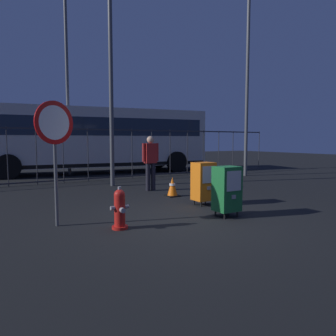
# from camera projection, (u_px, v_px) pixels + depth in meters

# --- Properties ---
(ground_plane) EXTENTS (60.00, 60.00, 0.00)m
(ground_plane) POSITION_uv_depth(u_px,v_px,m) (186.00, 219.00, 6.20)
(ground_plane) COLOR black
(fire_hydrant) EXTENTS (0.33, 0.32, 0.75)m
(fire_hydrant) POSITION_uv_depth(u_px,v_px,m) (120.00, 209.00, 5.46)
(fire_hydrant) COLOR red
(fire_hydrant) RESTS_ON ground_plane
(newspaper_box_primary) EXTENTS (0.48, 0.42, 1.02)m
(newspaper_box_primary) POSITION_uv_depth(u_px,v_px,m) (227.00, 189.00, 6.32)
(newspaper_box_primary) COLOR black
(newspaper_box_primary) RESTS_ON ground_plane
(newspaper_box_secondary) EXTENTS (0.48, 0.42, 1.02)m
(newspaper_box_secondary) POSITION_uv_depth(u_px,v_px,m) (204.00, 181.00, 7.47)
(newspaper_box_secondary) COLOR black
(newspaper_box_secondary) RESTS_ON ground_plane
(stop_sign) EXTENTS (0.71, 0.31, 2.23)m
(stop_sign) POSITION_uv_depth(u_px,v_px,m) (55.00, 137.00, 5.51)
(stop_sign) COLOR #4C4F54
(stop_sign) RESTS_ON ground_plane
(pedestrian) EXTENTS (0.55, 0.22, 1.67)m
(pedestrian) POSITION_uv_depth(u_px,v_px,m) (151.00, 160.00, 9.58)
(pedestrian) COLOR black
(pedestrian) RESTS_ON ground_plane
(traffic_cone) EXTENTS (0.36, 0.36, 0.53)m
(traffic_cone) POSITION_uv_depth(u_px,v_px,m) (172.00, 187.00, 8.65)
(traffic_cone) COLOR black
(traffic_cone) RESTS_ON ground_plane
(fence_barrier) EXTENTS (18.03, 0.04, 2.00)m
(fence_barrier) POSITION_uv_depth(u_px,v_px,m) (88.00, 154.00, 11.76)
(fence_barrier) COLOR #2D2D33
(fence_barrier) RESTS_ON ground_plane
(bus_near) EXTENTS (10.74, 3.86, 3.00)m
(bus_near) POSITION_uv_depth(u_px,v_px,m) (95.00, 137.00, 14.91)
(bus_near) COLOR beige
(bus_near) RESTS_ON ground_plane
(street_light_near_left) EXTENTS (0.32, 0.32, 8.09)m
(street_light_near_left) POSITION_uv_depth(u_px,v_px,m) (248.00, 68.00, 13.33)
(street_light_near_left) COLOR #4C4F54
(street_light_near_left) RESTS_ON ground_plane
(street_light_near_right) EXTENTS (0.32, 0.32, 6.57)m
(street_light_near_right) POSITION_uv_depth(u_px,v_px,m) (111.00, 70.00, 10.32)
(street_light_near_right) COLOR #4C4F54
(street_light_near_right) RESTS_ON ground_plane
(street_light_far_left) EXTENTS (0.32, 0.32, 8.02)m
(street_light_far_left) POSITION_uv_depth(u_px,v_px,m) (67.00, 71.00, 13.81)
(street_light_far_left) COLOR #4C4F54
(street_light_far_left) RESTS_ON ground_plane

